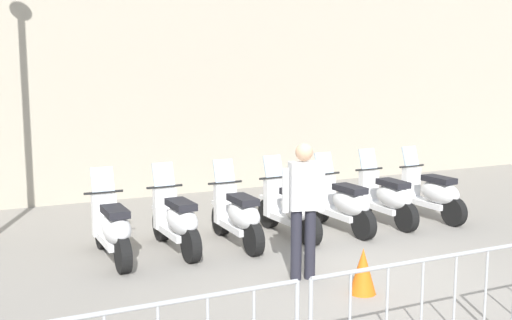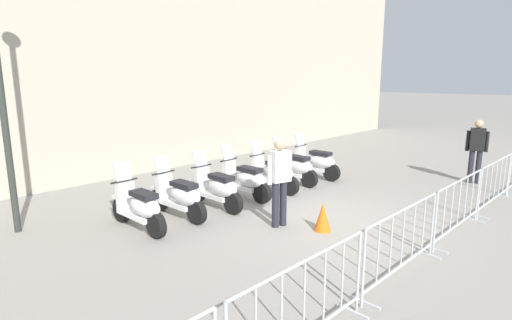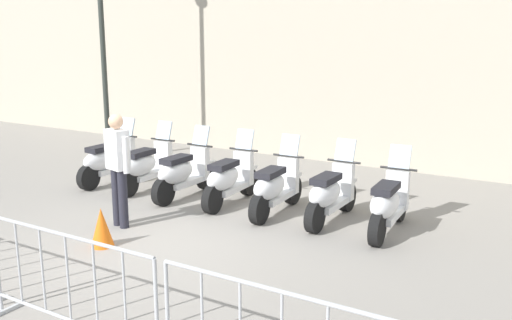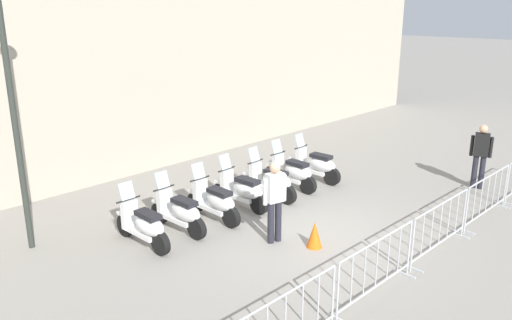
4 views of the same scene
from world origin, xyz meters
The scene contains 15 objects.
ground_plane centered at (0.00, 0.00, 0.00)m, with size 120.00×120.00×0.00m, color gray.
motorcycle_0 centered at (-2.43, 2.58, 0.45)m, with size 0.62×1.72×1.24m.
motorcycle_1 centered at (-1.50, 2.48, 0.45)m, with size 0.59×1.72×1.24m.
motorcycle_2 centered at (-0.59, 2.25, 0.45)m, with size 0.64×1.72×1.24m.
motorcycle_3 centered at (0.35, 2.18, 0.45)m, with size 0.57×1.73×1.24m.
motorcycle_4 centered at (1.26, 1.98, 0.45)m, with size 0.57×1.73×1.24m.
motorcycle_5 centered at (2.19, 1.92, 0.45)m, with size 0.63×1.72×1.24m.
motorcycle_6 centered at (3.11, 1.74, 0.45)m, with size 0.57×1.73×1.24m.
barrier_segment_2 centered at (-1.48, -2.02, 0.53)m, with size 2.19×0.75×1.07m.
barrier_segment_3 centered at (0.79, -2.37, 0.53)m, with size 2.19×0.75×1.07m.
barrier_segment_4 centered at (3.06, -2.73, 0.53)m, with size 2.19×0.75×1.07m.
street_lamp centered at (-3.81, 4.43, 3.44)m, with size 0.36×0.36×5.69m.
officer_near_row_end centered at (-0.72, 0.55, 0.98)m, with size 0.51×0.34×1.73m.
officer_mid_plaza centered at (5.10, -2.05, 0.98)m, with size 0.29×0.54×1.73m.
traffic_cone centered at (-0.45, -0.26, 0.28)m, with size 0.32×0.32×0.55m, color orange.
Camera 4 is at (-9.09, -4.98, 4.89)m, focal length 37.11 mm.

